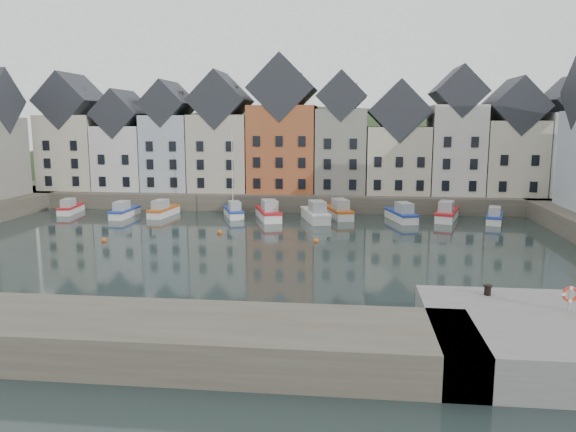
# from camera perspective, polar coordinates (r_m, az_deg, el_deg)

# --- Properties ---
(ground) EXTENTS (260.00, 260.00, 0.00)m
(ground) POSITION_cam_1_polar(r_m,az_deg,el_deg) (48.93, -4.55, -3.75)
(ground) COLOR black
(ground) RESTS_ON ground
(far_quay) EXTENTS (90.00, 16.00, 2.00)m
(far_quay) POSITION_cam_1_polar(r_m,az_deg,el_deg) (77.95, -0.37, 2.03)
(far_quay) COLOR #474337
(far_quay) RESTS_ON ground
(hillside) EXTENTS (153.60, 70.40, 64.00)m
(hillside) POSITION_cam_1_polar(r_m,az_deg,el_deg) (107.19, 1.31, -6.22)
(hillside) COLOR #213219
(hillside) RESTS_ON ground
(far_terrace) EXTENTS (72.37, 8.16, 17.78)m
(far_terrace) POSITION_cam_1_polar(r_m,az_deg,el_deg) (75.00, 1.90, 7.77)
(far_terrace) COLOR beige
(far_terrace) RESTS_ON far_quay
(mooring_buoys) EXTENTS (20.50, 5.50, 0.50)m
(mooring_buoys) POSITION_cam_1_polar(r_m,az_deg,el_deg) (54.84, -7.60, -2.19)
(mooring_buoys) COLOR #C05516
(mooring_buoys) RESTS_ON ground
(boat_a) EXTENTS (2.33, 5.55, 2.07)m
(boat_a) POSITION_cam_1_polar(r_m,az_deg,el_deg) (74.62, -21.23, 0.74)
(boat_a) COLOR silver
(boat_a) RESTS_ON ground
(boat_b) EXTENTS (1.86, 5.69, 2.17)m
(boat_b) POSITION_cam_1_polar(r_m,az_deg,el_deg) (69.53, -16.30, 0.43)
(boat_b) COLOR silver
(boat_b) RESTS_ON ground
(boat_c) EXTENTS (2.42, 6.00, 2.24)m
(boat_c) POSITION_cam_1_polar(r_m,az_deg,el_deg) (69.12, -12.58, 0.55)
(boat_c) COLOR silver
(boat_c) RESTS_ON ground
(boat_d) EXTENTS (3.57, 5.82, 10.64)m
(boat_d) POSITION_cam_1_polar(r_m,az_deg,el_deg) (67.16, -5.53, 0.49)
(boat_d) COLOR silver
(boat_d) RESTS_ON ground
(boat_e) EXTENTS (4.12, 7.12, 2.61)m
(boat_e) POSITION_cam_1_polar(r_m,az_deg,el_deg) (65.17, -1.99, 0.33)
(boat_e) COLOR silver
(boat_e) RESTS_ON ground
(boat_f) EXTENTS (3.98, 7.21, 2.64)m
(boat_f) POSITION_cam_1_polar(r_m,az_deg,el_deg) (64.13, 2.83, 0.18)
(boat_f) COLOR silver
(boat_f) RESTS_ON ground
(boat_g) EXTENTS (4.02, 6.90, 2.53)m
(boat_g) POSITION_cam_1_polar(r_m,az_deg,el_deg) (66.57, 5.14, 0.47)
(boat_g) COLOR silver
(boat_g) RESTS_ON ground
(boat_h) EXTENTS (3.57, 6.62, 2.43)m
(boat_h) POSITION_cam_1_polar(r_m,az_deg,el_deg) (65.44, 11.47, 0.13)
(boat_h) COLOR silver
(boat_h) RESTS_ON ground
(boat_i) EXTENTS (3.77, 6.88, 2.52)m
(boat_i) POSITION_cam_1_polar(r_m,az_deg,el_deg) (67.17, 15.83, 0.22)
(boat_i) COLOR silver
(boat_i) RESTS_ON ground
(boat_j) EXTENTS (3.03, 5.62, 2.06)m
(boat_j) POSITION_cam_1_polar(r_m,az_deg,el_deg) (67.23, 20.23, -0.12)
(boat_j) COLOR silver
(boat_j) RESTS_ON ground
(mooring_bollard) EXTENTS (0.48, 0.48, 0.56)m
(mooring_bollard) POSITION_cam_1_polar(r_m,az_deg,el_deg) (32.39, 19.62, -7.05)
(mooring_bollard) COLOR black
(mooring_bollard) RESTS_ON near_quay
(life_ring_post) EXTENTS (0.80, 0.17, 1.30)m
(life_ring_post) POSITION_cam_1_polar(r_m,az_deg,el_deg) (31.09, 26.75, -7.17)
(life_ring_post) COLOR gray
(life_ring_post) RESTS_ON near_quay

